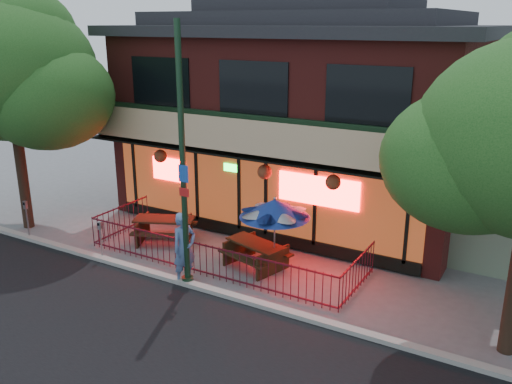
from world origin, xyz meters
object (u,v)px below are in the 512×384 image
picnic_table_left (164,226)px  parking_meter_near (100,234)px  parking_meter_far (26,213)px  patio_umbrella (275,208)px  pedestrian (184,248)px  street_light (183,174)px  picnic_table_right (256,251)px  street_tree_left (10,62)px

picnic_table_left → parking_meter_near: size_ratio=1.93×
parking_meter_near → parking_meter_far: 3.32m
patio_umbrella → pedestrian: size_ratio=1.13×
street_light → picnic_table_right: (1.09, 1.87, -2.64)m
picnic_table_left → parking_meter_near: (-0.78, -2.04, 0.28)m
pedestrian → parking_meter_far: 6.45m
patio_umbrella → parking_meter_far: bearing=-167.3°
pedestrian → street_light: bearing=-99.4°
street_tree_left → parking_meter_far: bearing=-41.8°
street_tree_left → picnic_table_right: (8.55, 1.08, -5.16)m
street_light → pedestrian: 2.14m
picnic_table_right → pedestrian: (-1.20, -1.82, 0.50)m
pedestrian → parking_meter_far: size_ratio=1.54×
patio_umbrella → picnic_table_right: bearing=177.0°
parking_meter_near → picnic_table_left: bearing=69.1°
parking_meter_near → parking_meter_far: bearing=-179.6°
street_light → picnic_table_right: size_ratio=3.32×
picnic_table_left → patio_umbrella: 4.42m
street_tree_left → patio_umbrella: 9.96m
pedestrian → picnic_table_right: bearing=-17.3°
patio_umbrella → parking_meter_near: 5.41m
parking_meter_far → picnic_table_right: bearing=13.9°
parking_meter_near → picnic_table_right: bearing=23.4°
picnic_table_left → pedestrian: bearing=-40.2°
street_light → patio_umbrella: street_light is taller
street_tree_left → picnic_table_right: street_tree_left is taller
street_tree_left → parking_meter_near: street_tree_left is taller
parking_meter_near → patio_umbrella: bearing=20.3°
street_tree_left → picnic_table_right: 10.04m
street_light → parking_meter_near: (-3.24, 0.00, -2.33)m
parking_meter_far → street_light: bearing=0.2°
pedestrian → street_tree_left: bearing=100.4°
picnic_table_right → parking_meter_far: 7.88m
picnic_table_right → patio_umbrella: patio_umbrella is taller
street_light → parking_meter_far: (-6.56, -0.02, -2.26)m
picnic_table_right → parking_meter_near: bearing=-156.6°
picnic_table_right → pedestrian: 2.24m
street_tree_left → picnic_table_right: size_ratio=3.82×
picnic_table_left → parking_meter_near: bearing=-110.9°
street_light → street_tree_left: size_ratio=0.87×
street_tree_left → patio_umbrella: size_ratio=3.53×
picnic_table_right → pedestrian: pedestrian is taller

